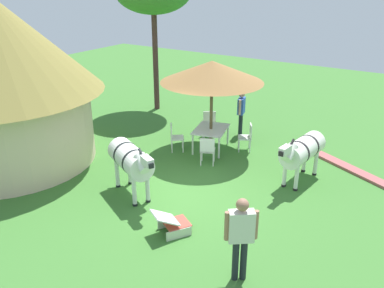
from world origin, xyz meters
The scene contains 13 objects.
ground_plane centered at (0.00, 0.00, 0.00)m, with size 36.00×36.00×0.00m, color #3A712E.
shade_umbrella centered at (3.01, 0.82, 2.62)m, with size 3.25×3.25×2.96m.
patio_dining_table centered at (3.01, 0.82, 0.66)m, with size 1.53×1.30×0.74m.
patio_chair_near_hut centered at (2.29, 1.77, 0.52)m, with size 0.60×0.60×0.90m.
patio_chair_near_lawn centered at (1.94, 0.30, 0.52)m, with size 0.57×0.58×0.90m.
patio_chair_west_end centered at (3.61, -0.22, 0.52)m, with size 0.59×0.58×0.90m.
patio_chair_east_end centered at (4.02, 1.46, 0.52)m, with size 0.59×0.60×0.90m.
guest_beside_umbrella centered at (4.75, 0.60, 0.97)m, with size 0.57×0.31×1.62m.
standing_watcher centered at (-2.11, -2.84, 1.06)m, with size 0.47×0.52×1.76m.
striped_lounge_chair centered at (-1.57, -0.87, 0.25)m, with size 0.97×0.88×0.59m.
zebra_nearest_camera centered at (-0.72, 0.99, 1.02)m, with size 1.27×2.02×1.56m.
zebra_by_umbrella centered at (2.42, -2.43, 0.94)m, with size 2.27×0.82×1.48m.
brick_patio_kerb centered at (3.95, -3.49, 0.04)m, with size 2.80×0.36×0.08m, color #A25353.
Camera 1 is at (-7.95, -5.55, 5.49)m, focal length 38.71 mm.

